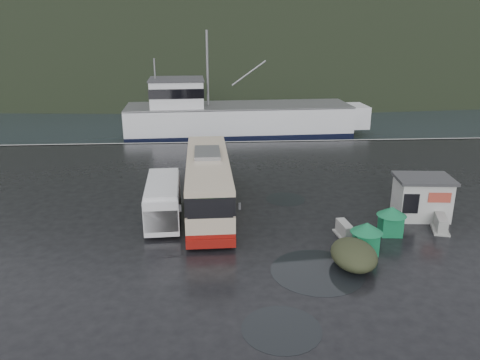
{
  "coord_description": "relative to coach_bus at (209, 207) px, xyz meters",
  "views": [
    {
      "loc": [
        -1.97,
        -22.85,
        10.63
      ],
      "look_at": [
        -0.28,
        3.69,
        1.7
      ],
      "focal_mm": 35.0,
      "sensor_mm": 36.0,
      "label": 1
    }
  ],
  "objects": [
    {
      "name": "dome_tent",
      "position": [
        6.65,
        -7.65,
        0.0
      ],
      "size": [
        2.18,
        2.98,
        1.14
      ],
      "primitive_type": null,
      "rotation": [
        0.0,
        0.0,
        -0.04
      ],
      "color": "#30351F",
      "rests_on": "ground"
    },
    {
      "name": "ground",
      "position": [
        2.2,
        -3.64,
        0.0
      ],
      "size": [
        160.0,
        160.0,
        0.0
      ],
      "primitive_type": "plane",
      "color": "black",
      "rests_on": "ground"
    },
    {
      "name": "coach_bus",
      "position": [
        0.0,
        0.0,
        0.0
      ],
      "size": [
        3.19,
        11.79,
        3.32
      ],
      "primitive_type": null,
      "rotation": [
        0.0,
        0.0,
        0.02
      ],
      "color": "#C8B497",
      "rests_on": "ground"
    },
    {
      "name": "jersey_barrier_a",
      "position": [
        7.11,
        -4.49,
        0.0
      ],
      "size": [
        0.91,
        1.57,
        0.75
      ],
      "primitive_type": null,
      "rotation": [
        0.0,
        0.0,
        0.11
      ],
      "color": "#999993",
      "rests_on": "ground"
    },
    {
      "name": "white_van",
      "position": [
        -2.54,
        -1.7,
        0.0
      ],
      "size": [
        2.2,
        5.66,
        2.32
      ],
      "primitive_type": null,
      "rotation": [
        0.0,
        0.0,
        0.05
      ],
      "color": "silver",
      "rests_on": "ground"
    },
    {
      "name": "jersey_barrier_b",
      "position": [
        12.48,
        -4.13,
        0.0
      ],
      "size": [
        1.24,
        1.78,
        0.81
      ],
      "primitive_type": null,
      "rotation": [
        0.0,
        0.0,
        -0.3
      ],
      "color": "#999993",
      "rests_on": "ground"
    },
    {
      "name": "waste_bin_left",
      "position": [
        7.63,
        -6.36,
        0.0
      ],
      "size": [
        1.21,
        1.21,
        1.56
      ],
      "primitive_type": null,
      "rotation": [
        0.0,
        0.0,
        -0.09
      ],
      "color": "#136C3F",
      "rests_on": "ground"
    },
    {
      "name": "fishing_trawler",
      "position": [
        3.32,
        24.6,
        0.0
      ],
      "size": [
        29.1,
        7.61,
        11.54
      ],
      "primitive_type": null,
      "rotation": [
        0.0,
        0.0,
        0.05
      ],
      "color": "silver",
      "rests_on": "ground"
    },
    {
      "name": "harbor_water",
      "position": [
        2.2,
        106.36,
        0.0
      ],
      "size": [
        300.0,
        180.0,
        0.02
      ],
      "primitive_type": "cube",
      "color": "black",
      "rests_on": "ground"
    },
    {
      "name": "quay_edge",
      "position": [
        2.2,
        16.36,
        0.0
      ],
      "size": [
        160.0,
        0.6,
        1.5
      ],
      "primitive_type": "cube",
      "color": "#999993",
      "rests_on": "ground"
    },
    {
      "name": "ticket_kiosk",
      "position": [
        12.16,
        -2.26,
        0.0
      ],
      "size": [
        3.32,
        2.64,
        2.43
      ],
      "primitive_type": null,
      "rotation": [
        0.0,
        0.0,
        -0.1
      ],
      "color": "#BBBBB6",
      "rests_on": "ground"
    },
    {
      "name": "waste_bin_right",
      "position": [
        9.6,
        -4.4,
        0.0
      ],
      "size": [
        1.2,
        1.2,
        1.55
      ],
      "primitive_type": null,
      "rotation": [
        0.0,
        0.0,
        -0.09
      ],
      "color": "#136C3F",
      "rests_on": "ground"
    },
    {
      "name": "puddles",
      "position": [
        4.29,
        -7.46,
        0.01
      ],
      "size": [
        5.84,
        15.93,
        0.01
      ],
      "color": "black",
      "rests_on": "ground"
    },
    {
      "name": "headland",
      "position": [
        12.2,
        246.36,
        0.0
      ],
      "size": [
        780.0,
        540.0,
        570.0
      ],
      "primitive_type": "ellipsoid",
      "color": "black",
      "rests_on": "ground"
    }
  ]
}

